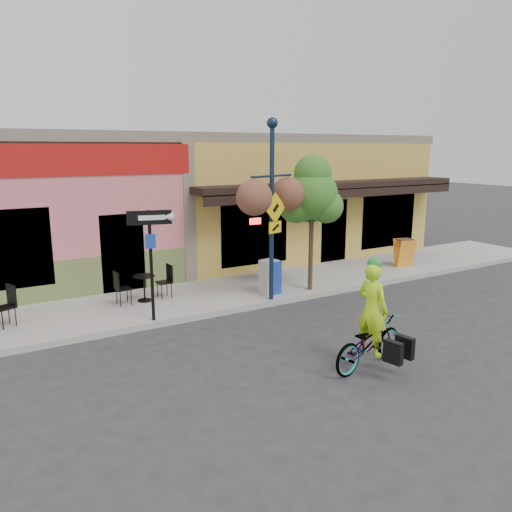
{
  "coord_description": "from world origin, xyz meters",
  "views": [
    {
      "loc": [
        -6.68,
        -9.98,
        4.04
      ],
      "look_at": [
        -0.47,
        0.5,
        1.4
      ],
      "focal_mm": 35.0,
      "sensor_mm": 36.0,
      "label": 1
    }
  ],
  "objects_px": {
    "one_way_sign": "(151,266)",
    "lamp_post": "(272,211)",
    "bicycle": "(369,342)",
    "newspaper_box_blue": "(272,277)",
    "cyclist_rider": "(372,322)",
    "street_tree": "(311,223)",
    "building": "(171,198)",
    "newspaper_box_grey": "(269,277)"
  },
  "relations": [
    {
      "from": "building",
      "to": "newspaper_box_grey",
      "type": "distance_m",
      "value": 6.59
    },
    {
      "from": "newspaper_box_grey",
      "to": "street_tree",
      "type": "xyz_separation_m",
      "value": [
        1.2,
        -0.25,
        1.42
      ]
    },
    {
      "from": "cyclist_rider",
      "to": "street_tree",
      "type": "bearing_deg",
      "value": -33.58
    },
    {
      "from": "bicycle",
      "to": "newspaper_box_grey",
      "type": "relative_size",
      "value": 2.0
    },
    {
      "from": "building",
      "to": "newspaper_box_blue",
      "type": "xyz_separation_m",
      "value": [
        0.38,
        -6.41,
        -1.64
      ]
    },
    {
      "from": "bicycle",
      "to": "newspaper_box_blue",
      "type": "bearing_deg",
      "value": -20.12
    },
    {
      "from": "bicycle",
      "to": "one_way_sign",
      "type": "xyz_separation_m",
      "value": [
        -2.73,
        4.17,
        0.94
      ]
    },
    {
      "from": "building",
      "to": "street_tree",
      "type": "height_order",
      "value": "building"
    },
    {
      "from": "one_way_sign",
      "to": "newspaper_box_grey",
      "type": "relative_size",
      "value": 2.73
    },
    {
      "from": "bicycle",
      "to": "lamp_post",
      "type": "distance_m",
      "value": 4.64
    },
    {
      "from": "bicycle",
      "to": "newspaper_box_grey",
      "type": "xyz_separation_m",
      "value": [
        0.72,
        4.64,
        0.13
      ]
    },
    {
      "from": "lamp_post",
      "to": "building",
      "type": "bearing_deg",
      "value": 74.76
    },
    {
      "from": "building",
      "to": "lamp_post",
      "type": "relative_size",
      "value": 3.92
    },
    {
      "from": "building",
      "to": "cyclist_rider",
      "type": "xyz_separation_m",
      "value": [
        -0.35,
        -11.02,
        -1.37
      ]
    },
    {
      "from": "cyclist_rider",
      "to": "newspaper_box_blue",
      "type": "bearing_deg",
      "value": -19.52
    },
    {
      "from": "lamp_post",
      "to": "street_tree",
      "type": "xyz_separation_m",
      "value": [
        1.44,
        0.23,
        -0.43
      ]
    },
    {
      "from": "one_way_sign",
      "to": "lamp_post",
      "type": "bearing_deg",
      "value": 15.04
    },
    {
      "from": "street_tree",
      "to": "newspaper_box_blue",
      "type": "bearing_deg",
      "value": 169.2
    },
    {
      "from": "one_way_sign",
      "to": "street_tree",
      "type": "xyz_separation_m",
      "value": [
        4.65,
        0.23,
        0.61
      ]
    },
    {
      "from": "building",
      "to": "newspaper_box_grey",
      "type": "height_order",
      "value": "building"
    },
    {
      "from": "one_way_sign",
      "to": "newspaper_box_blue",
      "type": "height_order",
      "value": "one_way_sign"
    },
    {
      "from": "bicycle",
      "to": "newspaper_box_grey",
      "type": "bearing_deg",
      "value": -19.32
    },
    {
      "from": "lamp_post",
      "to": "newspaper_box_grey",
      "type": "relative_size",
      "value": 4.97
    },
    {
      "from": "bicycle",
      "to": "cyclist_rider",
      "type": "relative_size",
      "value": 1.06
    },
    {
      "from": "cyclist_rider",
      "to": "one_way_sign",
      "type": "xyz_separation_m",
      "value": [
        -2.78,
        4.17,
        0.55
      ]
    },
    {
      "from": "building",
      "to": "newspaper_box_blue",
      "type": "distance_m",
      "value": 6.62
    },
    {
      "from": "newspaper_box_grey",
      "to": "newspaper_box_blue",
      "type": "bearing_deg",
      "value": -35.12
    },
    {
      "from": "street_tree",
      "to": "cyclist_rider",
      "type": "bearing_deg",
      "value": -113.06
    },
    {
      "from": "newspaper_box_grey",
      "to": "street_tree",
      "type": "relative_size",
      "value": 0.25
    },
    {
      "from": "lamp_post",
      "to": "one_way_sign",
      "type": "bearing_deg",
      "value": 164.08
    },
    {
      "from": "bicycle",
      "to": "newspaper_box_grey",
      "type": "distance_m",
      "value": 4.7
    },
    {
      "from": "one_way_sign",
      "to": "newspaper_box_blue",
      "type": "distance_m",
      "value": 3.63
    },
    {
      "from": "building",
      "to": "cyclist_rider",
      "type": "relative_size",
      "value": 10.36
    },
    {
      "from": "building",
      "to": "street_tree",
      "type": "bearing_deg",
      "value": -77.1
    },
    {
      "from": "bicycle",
      "to": "lamp_post",
      "type": "relative_size",
      "value": 0.4
    },
    {
      "from": "newspaper_box_blue",
      "to": "street_tree",
      "type": "bearing_deg",
      "value": -15.48
    },
    {
      "from": "newspaper_box_grey",
      "to": "one_way_sign",
      "type": "bearing_deg",
      "value": -179.47
    },
    {
      "from": "newspaper_box_blue",
      "to": "street_tree",
      "type": "height_order",
      "value": "street_tree"
    },
    {
      "from": "cyclist_rider",
      "to": "newspaper_box_blue",
      "type": "height_order",
      "value": "cyclist_rider"
    },
    {
      "from": "one_way_sign",
      "to": "street_tree",
      "type": "height_order",
      "value": "street_tree"
    },
    {
      "from": "cyclist_rider",
      "to": "newspaper_box_blue",
      "type": "xyz_separation_m",
      "value": [
        0.73,
        4.61,
        -0.27
      ]
    },
    {
      "from": "newspaper_box_grey",
      "to": "street_tree",
      "type": "bearing_deg",
      "value": -19.07
    }
  ]
}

